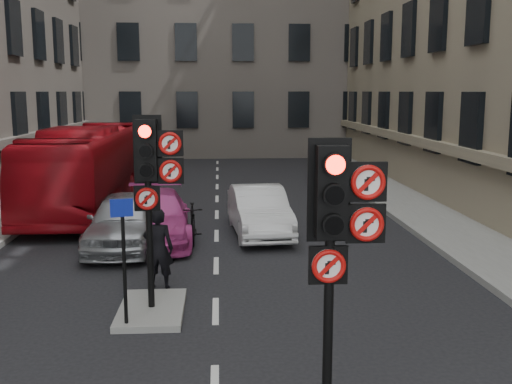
{
  "coord_description": "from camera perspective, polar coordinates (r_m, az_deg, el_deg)",
  "views": [
    {
      "loc": [
        0.09,
        -5.84,
        4.11
      ],
      "look_at": [
        0.65,
        3.12,
        2.6
      ],
      "focal_mm": 42.0,
      "sensor_mm": 36.0,
      "label": 1
    }
  ],
  "objects": [
    {
      "name": "centre_island",
      "position": [
        11.64,
        -9.9,
        -10.95
      ],
      "size": [
        1.2,
        2.0,
        0.12
      ],
      "primitive_type": "cube",
      "color": "gray",
      "rests_on": "ground"
    },
    {
      "name": "car_pink",
      "position": [
        16.82,
        -9.59,
        -2.34
      ],
      "size": [
        2.34,
        4.84,
        1.36
      ],
      "primitive_type": "imported",
      "rotation": [
        0.0,
        0.0,
        0.09
      ],
      "color": "#C3398C",
      "rests_on": "ground"
    },
    {
      "name": "motorcyclist",
      "position": [
        12.74,
        -9.27,
        -5.34
      ],
      "size": [
        0.68,
        0.49,
        1.73
      ],
      "primitive_type": "imported",
      "rotation": [
        0.0,
        0.0,
        3.02
      ],
      "color": "black",
      "rests_on": "ground"
    },
    {
      "name": "pavement_right",
      "position": [
        19.62,
        17.78,
        -2.76
      ],
      "size": [
        3.0,
        50.0,
        0.16
      ],
      "primitive_type": "cube",
      "color": "gray",
      "rests_on": "ground"
    },
    {
      "name": "car_silver",
      "position": [
        16.23,
        -12.38,
        -2.67
      ],
      "size": [
        1.8,
        4.33,
        1.47
      ],
      "primitive_type": "imported",
      "rotation": [
        0.0,
        0.0,
        -0.02
      ],
      "color": "#A0A3A7",
      "rests_on": "ground"
    },
    {
      "name": "building_far",
      "position": [
        44.23,
        -3.82,
        17.2
      ],
      "size": [
        30.0,
        14.0,
        20.0
      ],
      "primitive_type": "cube",
      "color": "#685F57",
      "rests_on": "ground"
    },
    {
      "name": "signal_near",
      "position": [
        7.14,
        7.78,
        -2.91
      ],
      "size": [
        0.91,
        0.4,
        3.58
      ],
      "color": "black",
      "rests_on": "ground"
    },
    {
      "name": "signal_far",
      "position": [
        10.99,
        -9.85,
        2.05
      ],
      "size": [
        0.91,
        0.4,
        3.58
      ],
      "color": "black",
      "rests_on": "centre_island"
    },
    {
      "name": "motorcycle",
      "position": [
        16.54,
        -6.05,
        -2.99
      ],
      "size": [
        0.62,
        1.8,
        1.06
      ],
      "primitive_type": "imported",
      "rotation": [
        0.0,
        0.0,
        0.07
      ],
      "color": "black",
      "rests_on": "ground"
    },
    {
      "name": "bus_red",
      "position": [
        21.87,
        -15.67,
        2.24
      ],
      "size": [
        2.47,
        10.47,
        2.92
      ],
      "primitive_type": "imported",
      "rotation": [
        0.0,
        0.0,
        -0.0
      ],
      "color": "maroon",
      "rests_on": "ground"
    },
    {
      "name": "car_white",
      "position": [
        17.34,
        0.29,
        -1.81
      ],
      "size": [
        1.8,
        4.3,
        1.38
      ],
      "primitive_type": "imported",
      "rotation": [
        0.0,
        0.0,
        0.08
      ],
      "color": "silver",
      "rests_on": "ground"
    },
    {
      "name": "info_sign",
      "position": [
        10.47,
        -12.53,
        -4.84
      ],
      "size": [
        0.38,
        0.15,
        2.21
      ],
      "rotation": [
        0.0,
        0.0,
        0.23
      ],
      "color": "black",
      "rests_on": "centre_island"
    }
  ]
}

